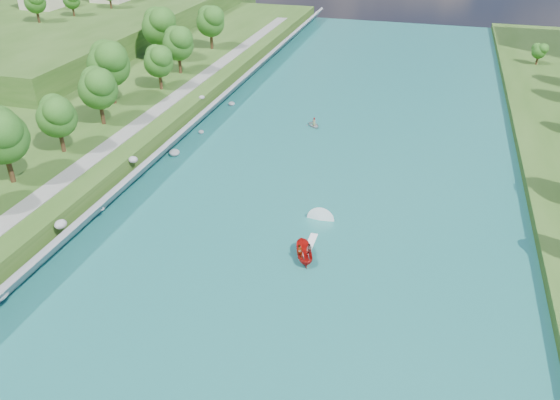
% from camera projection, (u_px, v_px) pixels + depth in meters
% --- Properties ---
extents(ground, '(260.00, 260.00, 0.00)m').
position_uv_depth(ground, '(266.00, 313.00, 55.08)').
color(ground, '#2D5119').
rests_on(ground, ground).
extents(river_water, '(55.00, 240.00, 0.10)m').
position_uv_depth(river_water, '(311.00, 213.00, 71.69)').
color(river_water, '#19605E').
rests_on(river_water, ground).
extents(ridge_west, '(60.00, 120.00, 9.00)m').
position_uv_depth(ridge_west, '(85.00, 22.00, 151.71)').
color(ridge_west, '#2D5119').
rests_on(ridge_west, ground).
extents(riprap_bank, '(4.39, 236.00, 4.12)m').
position_uv_depth(riprap_bank, '(131.00, 179.00, 76.41)').
color(riprap_bank, slate).
rests_on(riprap_bank, ground).
extents(riverside_path, '(3.00, 200.00, 0.10)m').
position_uv_depth(riverside_path, '(90.00, 159.00, 77.77)').
color(riverside_path, gray).
rests_on(riverside_path, berm_west).
extents(motorboat, '(3.60, 19.21, 2.12)m').
position_uv_depth(motorboat, '(307.00, 248.00, 63.49)').
color(motorboat, '#B6120E').
rests_on(motorboat, river_water).
extents(raft, '(3.57, 3.69, 1.67)m').
position_uv_depth(raft, '(314.00, 125.00, 97.22)').
color(raft, '#94979C').
rests_on(raft, river_water).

